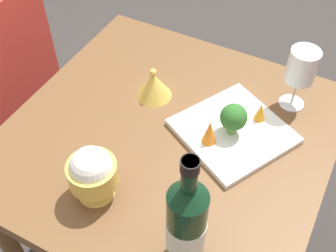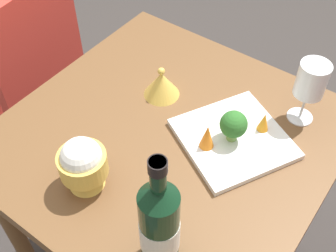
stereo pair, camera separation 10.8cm
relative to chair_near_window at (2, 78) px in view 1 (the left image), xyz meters
The scene contains 10 objects.
dining_table 0.74m from the chair_near_window, 98.55° to the right, with size 0.80×0.80×0.72m.
chair_near_window is the anchor object (origin of this frame).
wine_bottle 1.04m from the chair_near_window, 112.96° to the right, with size 0.08×0.08×0.32m.
wine_glass 1.04m from the chair_near_window, 81.62° to the right, with size 0.08×0.08×0.18m.
rice_bowl 0.80m from the chair_near_window, 117.20° to the right, with size 0.11×0.11×0.14m.
rice_bowl_lid 0.67m from the chair_near_window, 90.05° to the right, with size 0.10×0.10×0.09m.
serving_plate 0.90m from the chair_near_window, 92.03° to the right, with size 0.34×0.34×0.02m.
broccoli_floret 0.91m from the chair_near_window, 92.59° to the right, with size 0.07×0.07×0.09m.
carrot_garnish_left 0.88m from the chair_near_window, 96.55° to the right, with size 0.04×0.04×0.07m.
carrot_garnish_right 0.95m from the chair_near_window, 87.88° to the right, with size 0.03×0.03×0.05m.
Camera 1 is at (-0.64, -0.34, 1.55)m, focal length 45.86 mm.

